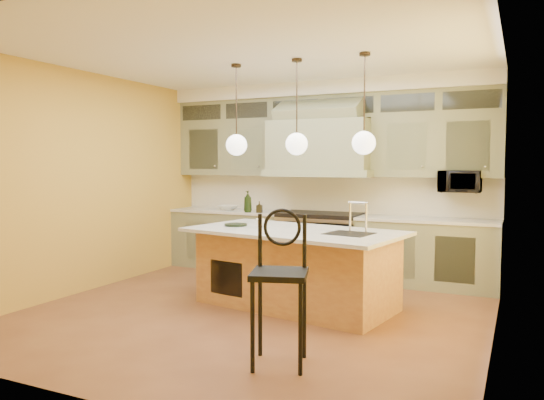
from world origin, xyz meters
The scene contains 18 objects.
floor centered at (0.00, 0.00, 0.00)m, with size 5.00×5.00×0.00m, color brown.
ceiling centered at (0.00, 0.00, 2.90)m, with size 5.00×5.00×0.00m, color white.
wall_back centered at (0.00, 2.50, 1.45)m, with size 5.00×5.00×0.00m, color gold.
wall_front centered at (0.00, -2.50, 1.45)m, with size 5.00×5.00×0.00m, color gold.
wall_left centered at (-2.50, 0.00, 1.45)m, with size 5.00×5.00×0.00m, color gold.
wall_right centered at (2.50, 0.00, 1.45)m, with size 5.00×5.00×0.00m, color gold.
back_cabinetry centered at (0.00, 2.23, 1.43)m, with size 5.00×0.77×2.90m.
range centered at (0.00, 2.14, 0.49)m, with size 1.20×0.74×0.96m.
kitchen_island centered at (0.33, 0.45, 0.47)m, with size 2.66×1.71×1.35m.
counter_stool centered at (0.89, -1.27, 0.75)m, with size 0.57×0.57×1.31m.
microwave centered at (1.95, 2.25, 1.45)m, with size 0.54×0.37×0.30m, color black.
oil_bottle_a centered at (-1.11, 1.92, 1.11)m, with size 0.13×0.13×0.33m, color black.
oil_bottle_b centered at (-0.91, 1.92, 1.03)m, with size 0.08×0.08×0.18m, color black.
fruit_bowl centered at (-1.59, 2.15, 0.98)m, with size 0.31×0.31×0.08m, color silver.
cup centered at (-0.17, 0.47, 0.97)m, with size 0.11×0.11×0.10m, color white.
pendant_left centered at (-0.48, 0.45, 1.95)m, with size 0.26×0.26×1.11m.
pendant_center centered at (0.32, 0.45, 1.95)m, with size 0.26×0.26×1.11m.
pendant_right centered at (1.12, 0.45, 1.95)m, with size 0.26×0.26×1.11m.
Camera 1 is at (2.71, -5.27, 1.70)m, focal length 35.00 mm.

